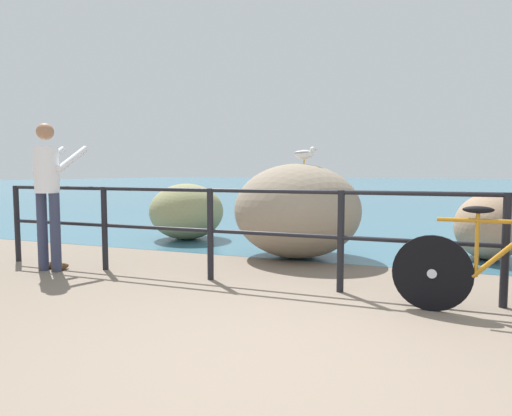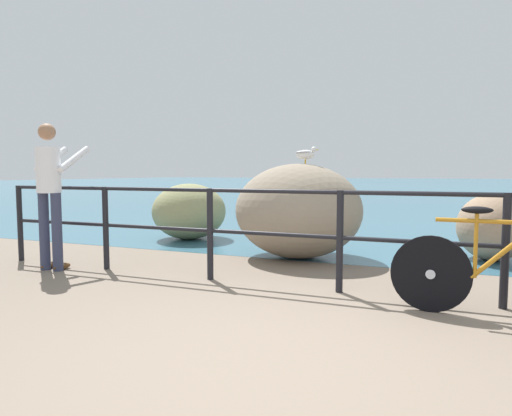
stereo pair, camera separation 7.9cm
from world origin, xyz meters
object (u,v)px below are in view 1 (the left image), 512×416
object	(u,v)px
breakwater_boulder_main	(297,211)
breakwater_boulder_left	(187,211)
person_at_railing	(49,189)
breakwater_boulder_right	(489,227)
seagull	(304,154)

from	to	relation	value
breakwater_boulder_main	breakwater_boulder_left	world-z (taller)	breakwater_boulder_main
person_at_railing	breakwater_boulder_right	distance (m)	5.78
breakwater_boulder_left	breakwater_boulder_right	size ratio (longest dim) A/B	1.20
breakwater_boulder_left	seagull	world-z (taller)	seagull
person_at_railing	breakwater_boulder_right	bearing A→B (deg)	-63.37
breakwater_boulder_main	seagull	world-z (taller)	seagull
breakwater_boulder_left	seagull	distance (m)	2.74
breakwater_boulder_main	breakwater_boulder_left	bearing A→B (deg)	157.44
breakwater_boulder_left	breakwater_boulder_right	xyz separation A→B (m)	(4.82, -0.16, -0.04)
breakwater_boulder_main	person_at_railing	bearing A→B (deg)	-143.89
breakwater_boulder_left	breakwater_boulder_main	bearing A→B (deg)	-22.56
breakwater_boulder_main	breakwater_boulder_right	world-z (taller)	breakwater_boulder_main
breakwater_boulder_main	breakwater_boulder_right	bearing A→B (deg)	17.77
breakwater_boulder_left	breakwater_boulder_right	world-z (taller)	breakwater_boulder_left
breakwater_boulder_main	breakwater_boulder_left	size ratio (longest dim) A/B	1.34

